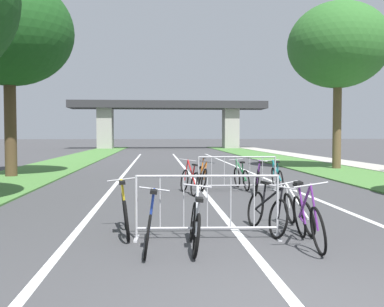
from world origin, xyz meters
name	(u,v)px	position (x,y,z in m)	size (l,w,h in m)	color
grass_verge_left	(70,161)	(-6.76, 23.94, 0.03)	(3.39, 58.53, 0.05)	#477A38
grass_verge_right	(283,160)	(6.76, 23.94, 0.03)	(3.39, 58.53, 0.05)	#477A38
sidewalk_path_right	(324,160)	(9.48, 23.94, 0.04)	(2.06, 58.53, 0.08)	#ADA89E
lane_stripe_center	(186,170)	(0.00, 16.93, 0.00)	(0.14, 33.86, 0.01)	silver
lane_stripe_right_lane	(244,170)	(2.79, 16.93, 0.00)	(0.14, 33.86, 0.01)	silver
lane_stripe_left_lane	(127,170)	(-2.79, 16.93, 0.00)	(0.14, 33.86, 0.01)	silver
overpass_bridge	(169,113)	(0.00, 48.37, 4.20)	(23.08, 3.80, 5.58)	#2D2D30
tree_left_oak_near	(9,32)	(-7.15, 14.05, 5.71)	(5.00, 5.00, 7.86)	#4C3823
tree_right_maple_mid	(338,46)	(7.34, 16.89, 5.96)	(4.83, 4.83, 8.04)	brown
crowd_barrier_nearest	(207,207)	(-0.57, 3.21, 0.52)	(2.38, 0.56, 1.05)	#ADADB2
crowd_barrier_second	(237,174)	(1.00, 9.06, 0.52)	(2.37, 0.48, 1.05)	#ADADB2
bicycle_purple_0	(257,180)	(1.51, 8.60, 0.38)	(0.66, 1.75, 0.97)	black
bicycle_orange_1	(202,177)	(-0.01, 9.63, 0.38)	(0.51, 1.70, 1.01)	black
bicycle_red_2	(190,181)	(-0.45, 8.60, 0.38)	(0.53, 1.65, 0.99)	black
bicycle_black_3	(266,211)	(0.51, 3.61, 0.37)	(0.62, 1.62, 0.89)	black
bicycle_white_4	(298,211)	(1.11, 3.74, 0.34)	(0.46, 1.67, 0.87)	black
bicycle_green_5	(241,178)	(1.23, 9.60, 0.36)	(0.46, 1.63, 0.93)	black
bicycle_silver_6	(195,225)	(-0.82, 2.61, 0.35)	(0.46, 1.66, 0.93)	black
bicycle_yellow_7	(125,213)	(-1.92, 3.64, 0.37)	(0.50, 1.66, 0.95)	black
bicycle_blue_8	(149,225)	(-1.50, 2.63, 0.36)	(0.48, 1.69, 0.93)	black
bicycle_teal_9	(277,177)	(2.36, 9.57, 0.36)	(0.48, 1.72, 0.91)	black
bicycle_purple_10	(308,220)	(0.91, 2.65, 0.39)	(0.52, 1.76, 1.04)	black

